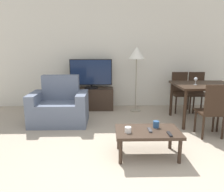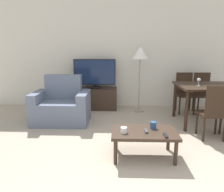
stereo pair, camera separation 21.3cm
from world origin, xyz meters
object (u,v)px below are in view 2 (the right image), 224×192
tv_stand (95,98)px  wine_glass_left (199,80)px  dining_table (208,90)px  remote_secondary (146,131)px  tv (95,74)px  coffee_table (144,134)px  dining_chair_near (214,110)px  cup_colored_far (153,125)px  remote_primary (166,135)px  dining_chair_far (202,91)px  cup_white_near (124,130)px  dining_chair_far_left (185,91)px  armchair (62,106)px  floor_lamp (140,56)px

tv_stand → wine_glass_left: wine_glass_left is taller
dining_table → remote_secondary: (-1.35, -1.42, -0.29)m
wine_glass_left → tv: bearing=152.8°
coffee_table → remote_secondary: bearing=-38.2°
coffee_table → dining_chair_near: 1.33m
cup_colored_far → remote_primary: bearing=-66.4°
dining_chair_near → tv: bearing=139.4°
dining_chair_far → cup_white_near: bearing=-129.1°
tv_stand → dining_chair_near: (2.10, -1.80, 0.24)m
dining_chair_near → dining_chair_far_left: 1.60m
dining_chair_far → remote_secondary: 2.71m
armchair → remote_primary: armchair is taller
dining_chair_near → cup_colored_far: size_ratio=9.74×
dining_chair_far → wine_glass_left: 1.03m
dining_chair_far → floor_lamp: bearing=179.9°
dining_table → tv: bearing=156.5°
cup_colored_far → dining_table: bearing=46.4°
remote_secondary → dining_chair_far: bearing=55.1°
dining_chair_far_left → remote_primary: dining_chair_far_left is taller
tv_stand → tv: tv is taller
remote_primary → dining_chair_far_left: bearing=68.8°
dining_chair_near → wine_glass_left: wine_glass_left is taller
dining_table → remote_secondary: 1.98m
armchair → cup_colored_far: 2.06m
remote_primary → cup_colored_far: cup_colored_far is taller
dining_chair_far → remote_secondary: bearing=-124.9°
tv_stand → cup_colored_far: size_ratio=11.31×
tv → dining_chair_far: 2.54m
dining_chair_far_left → armchair: bearing=-162.9°
dining_chair_near → wine_glass_left: bearing=91.1°
dining_table → dining_chair_far_left: 0.84m
tv → coffee_table: size_ratio=1.14×
floor_lamp → wine_glass_left: 1.41m
coffee_table → wine_glass_left: (1.15, 1.33, 0.55)m
armchair → dining_chair_far_left: size_ratio=1.20×
dining_chair_far → remote_primary: bearing=-119.1°
dining_chair_near → cup_white_near: size_ratio=10.57×
cup_colored_far → wine_glass_left: size_ratio=0.64×
dining_table → remote_primary: (-1.12, -1.57, -0.29)m
dining_chair_far → tv_stand: bearing=175.3°
tv → dining_chair_far_left: size_ratio=1.10×
remote_primary → cup_colored_far: 0.30m
dining_table → cup_white_near: 2.22m
coffee_table → cup_colored_far: 0.20m
coffee_table → dining_chair_far_left: size_ratio=0.96×
cup_colored_far → wine_glass_left: (1.02, 1.23, 0.45)m
dining_table → remote_primary: bearing=-125.5°
remote_secondary → cup_colored_far: (0.11, 0.12, 0.04)m
tv → wine_glass_left: tv is taller
tv_stand → dining_chair_far_left: bearing=-5.6°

